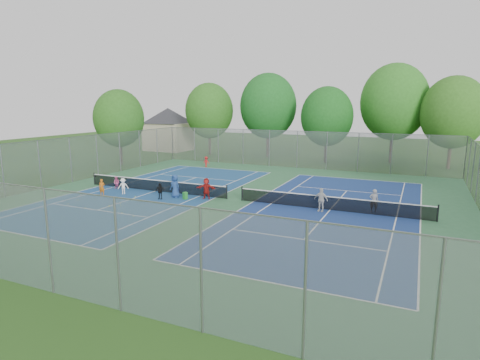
% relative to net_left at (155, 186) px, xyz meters
% --- Properties ---
extents(ground, '(120.00, 120.00, 0.00)m').
position_rel_net_left_xyz_m(ground, '(7.00, 0.00, -0.46)').
color(ground, '#254E18').
rests_on(ground, ground).
extents(court_pad, '(32.00, 32.00, 0.01)m').
position_rel_net_left_xyz_m(court_pad, '(7.00, 0.00, -0.45)').
color(court_pad, '#30663F').
rests_on(court_pad, ground).
extents(court_left, '(10.97, 23.77, 0.01)m').
position_rel_net_left_xyz_m(court_left, '(0.00, 0.00, -0.44)').
color(court_left, navy).
rests_on(court_left, court_pad).
extents(court_right, '(10.97, 23.77, 0.01)m').
position_rel_net_left_xyz_m(court_right, '(14.00, 0.00, -0.44)').
color(court_right, navy).
rests_on(court_right, court_pad).
extents(net_left, '(12.87, 0.10, 0.91)m').
position_rel_net_left_xyz_m(net_left, '(0.00, 0.00, 0.00)').
color(net_left, black).
rests_on(net_left, ground).
extents(net_right, '(12.87, 0.10, 0.91)m').
position_rel_net_left_xyz_m(net_right, '(14.00, 0.00, 0.00)').
color(net_right, black).
rests_on(net_right, ground).
extents(fence_north, '(32.00, 0.10, 4.00)m').
position_rel_net_left_xyz_m(fence_north, '(7.00, 16.00, 1.54)').
color(fence_north, gray).
rests_on(fence_north, ground).
extents(fence_south, '(32.00, 0.10, 4.00)m').
position_rel_net_left_xyz_m(fence_south, '(7.00, -16.00, 1.54)').
color(fence_south, gray).
rests_on(fence_south, ground).
extents(fence_west, '(0.10, 32.00, 4.00)m').
position_rel_net_left_xyz_m(fence_west, '(-9.00, 0.00, 1.54)').
color(fence_west, gray).
rests_on(fence_west, ground).
extents(house, '(11.03, 11.03, 7.30)m').
position_rel_net_left_xyz_m(house, '(-15.00, 24.00, 3.76)').
color(house, '#B7A88C').
rests_on(house, ground).
extents(tree_nw, '(6.40, 6.40, 9.58)m').
position_rel_net_left_xyz_m(tree_nw, '(-7.00, 22.00, 5.44)').
color(tree_nw, '#443326').
rests_on(tree_nw, ground).
extents(tree_nl, '(7.20, 7.20, 10.69)m').
position_rel_net_left_xyz_m(tree_nl, '(1.00, 23.00, 6.09)').
color(tree_nl, '#443326').
rests_on(tree_nl, ground).
extents(tree_nc, '(6.00, 6.00, 8.85)m').
position_rel_net_left_xyz_m(tree_nc, '(9.00, 21.00, 4.94)').
color(tree_nc, '#443326').
rests_on(tree_nc, ground).
extents(tree_nr, '(7.60, 7.60, 11.42)m').
position_rel_net_left_xyz_m(tree_nr, '(16.00, 24.00, 6.59)').
color(tree_nr, '#443326').
rests_on(tree_nr, ground).
extents(tree_ne, '(6.60, 6.60, 9.77)m').
position_rel_net_left_xyz_m(tree_ne, '(22.00, 22.00, 5.51)').
color(tree_ne, '#443326').
rests_on(tree_ne, ground).
extents(tree_side_w, '(5.60, 5.60, 8.47)m').
position_rel_net_left_xyz_m(tree_side_w, '(-12.00, 10.00, 4.79)').
color(tree_side_w, '#443326').
rests_on(tree_side_w, ground).
extents(ball_crate, '(0.41, 0.41, 0.29)m').
position_rel_net_left_xyz_m(ball_crate, '(1.65, 0.63, -0.31)').
color(ball_crate, '#183AB5').
rests_on(ball_crate, ground).
extents(ball_hopper, '(0.36, 0.36, 0.54)m').
position_rel_net_left_xyz_m(ball_hopper, '(3.65, -1.37, -0.18)').
color(ball_hopper, green).
rests_on(ball_hopper, ground).
extents(student_a, '(0.53, 0.43, 1.27)m').
position_rel_net_left_xyz_m(student_a, '(-2.85, -2.88, 0.18)').
color(student_a, '#CB6313').
rests_on(student_a, ground).
extents(student_b, '(0.55, 0.45, 1.04)m').
position_rel_net_left_xyz_m(student_b, '(-3.42, -0.60, 0.06)').
color(student_b, '#E25892').
rests_on(student_b, ground).
extents(student_c, '(0.93, 0.83, 1.25)m').
position_rel_net_left_xyz_m(student_c, '(-1.64, -1.88, 0.17)').
color(student_c, white).
rests_on(student_c, ground).
extents(student_d, '(0.77, 0.48, 1.22)m').
position_rel_net_left_xyz_m(student_d, '(1.93, -2.08, 0.16)').
color(student_d, black).
rests_on(student_d, ground).
extents(student_e, '(0.95, 0.72, 1.74)m').
position_rel_net_left_xyz_m(student_e, '(2.64, -1.16, 0.42)').
color(student_e, navy).
rests_on(student_e, ground).
extents(student_f, '(1.51, 0.72, 1.56)m').
position_rel_net_left_xyz_m(student_f, '(5.00, -0.60, 0.33)').
color(student_f, '#A11B17').
rests_on(student_f, ground).
extents(child_far_baseline, '(0.79, 0.51, 1.16)m').
position_rel_net_left_xyz_m(child_far_baseline, '(-2.25, 12.44, 0.13)').
color(child_far_baseline, red).
rests_on(child_far_baseline, ground).
extents(instructor, '(0.64, 0.50, 1.54)m').
position_rel_net_left_xyz_m(instructor, '(16.66, 0.66, 0.31)').
color(instructor, gray).
rests_on(instructor, ground).
extents(teen_court_b, '(0.97, 0.51, 1.57)m').
position_rel_net_left_xyz_m(teen_court_b, '(13.49, -0.56, 0.33)').
color(teen_court_b, silver).
rests_on(teen_court_b, ground).
extents(tennis_ball_0, '(0.07, 0.07, 0.07)m').
position_rel_net_left_xyz_m(tennis_ball_0, '(0.13, -5.41, -0.42)').
color(tennis_ball_0, '#BCD832').
rests_on(tennis_ball_0, ground).
extents(tennis_ball_1, '(0.07, 0.07, 0.07)m').
position_rel_net_left_xyz_m(tennis_ball_1, '(2.01, -6.35, -0.42)').
color(tennis_ball_1, gold).
rests_on(tennis_ball_1, ground).
extents(tennis_ball_2, '(0.07, 0.07, 0.07)m').
position_rel_net_left_xyz_m(tennis_ball_2, '(-3.01, -6.03, -0.42)').
color(tennis_ball_2, '#C9D531').
rests_on(tennis_ball_2, ground).
extents(tennis_ball_3, '(0.07, 0.07, 0.07)m').
position_rel_net_left_xyz_m(tennis_ball_3, '(-0.05, -5.24, -0.42)').
color(tennis_ball_3, gold).
rests_on(tennis_ball_3, ground).
extents(tennis_ball_4, '(0.07, 0.07, 0.07)m').
position_rel_net_left_xyz_m(tennis_ball_4, '(0.13, -4.34, -0.42)').
color(tennis_ball_4, '#E1F238').
rests_on(tennis_ball_4, ground).
extents(tennis_ball_5, '(0.07, 0.07, 0.07)m').
position_rel_net_left_xyz_m(tennis_ball_5, '(-3.29, -4.87, -0.42)').
color(tennis_ball_5, gold).
rests_on(tennis_ball_5, ground).
extents(tennis_ball_6, '(0.07, 0.07, 0.07)m').
position_rel_net_left_xyz_m(tennis_ball_6, '(0.19, -2.89, -0.42)').
color(tennis_ball_6, '#CCE134').
rests_on(tennis_ball_6, ground).
extents(tennis_ball_7, '(0.07, 0.07, 0.07)m').
position_rel_net_left_xyz_m(tennis_ball_7, '(-0.16, -2.32, -0.42)').
color(tennis_ball_7, '#D7F338').
rests_on(tennis_ball_7, ground).
extents(tennis_ball_8, '(0.07, 0.07, 0.07)m').
position_rel_net_left_xyz_m(tennis_ball_8, '(0.68, -4.92, -0.42)').
color(tennis_ball_8, '#CEEA36').
rests_on(tennis_ball_8, ground).
extents(tennis_ball_9, '(0.07, 0.07, 0.07)m').
position_rel_net_left_xyz_m(tennis_ball_9, '(-4.31, -3.60, -0.42)').
color(tennis_ball_9, '#C0DE33').
rests_on(tennis_ball_9, ground).
extents(tennis_ball_10, '(0.07, 0.07, 0.07)m').
position_rel_net_left_xyz_m(tennis_ball_10, '(-1.08, -6.37, -0.42)').
color(tennis_ball_10, gold).
rests_on(tennis_ball_10, ground).
extents(tennis_ball_11, '(0.07, 0.07, 0.07)m').
position_rel_net_left_xyz_m(tennis_ball_11, '(3.17, -6.65, -0.42)').
color(tennis_ball_11, '#B8D331').
rests_on(tennis_ball_11, ground).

